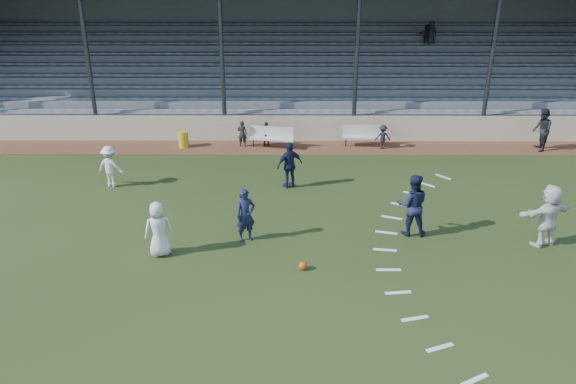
% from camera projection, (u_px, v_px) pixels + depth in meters
% --- Properties ---
extents(ground, '(90.00, 90.00, 0.00)m').
position_uv_depth(ground, '(287.00, 270.00, 15.79)').
color(ground, '#243415').
rests_on(ground, ground).
extents(cinder_track, '(34.00, 2.00, 0.02)m').
position_uv_depth(cinder_track, '(289.00, 148.00, 25.42)').
color(cinder_track, brown).
rests_on(cinder_track, ground).
extents(retaining_wall, '(34.00, 0.18, 1.20)m').
position_uv_depth(retaining_wall, '(289.00, 128.00, 26.14)').
color(retaining_wall, beige).
rests_on(retaining_wall, ground).
extents(bench_left, '(2.04, 0.84, 0.95)m').
position_uv_depth(bench_left, '(272.00, 135.00, 25.20)').
color(bench_left, beige).
rests_on(bench_left, cinder_track).
extents(bench_right, '(2.01, 0.52, 0.95)m').
position_uv_depth(bench_right, '(365.00, 134.00, 25.40)').
color(bench_right, beige).
rests_on(bench_right, cinder_track).
extents(trash_bin, '(0.45, 0.45, 0.72)m').
position_uv_depth(trash_bin, '(184.00, 139.00, 25.35)').
color(trash_bin, gold).
rests_on(trash_bin, cinder_track).
extents(football, '(0.24, 0.24, 0.24)m').
position_uv_depth(football, '(303.00, 266.00, 15.76)').
color(football, '#C4480B').
rests_on(football, ground).
extents(player_white_lead, '(0.95, 0.77, 1.68)m').
position_uv_depth(player_white_lead, '(159.00, 229.00, 16.25)').
color(player_white_lead, silver).
rests_on(player_white_lead, ground).
extents(player_navy_lead, '(0.73, 0.64, 1.69)m').
position_uv_depth(player_navy_lead, '(246.00, 215.00, 17.07)').
color(player_navy_lead, '#151A3A').
rests_on(player_navy_lead, ground).
extents(player_navy_mid, '(1.03, 0.83, 2.01)m').
position_uv_depth(player_navy_mid, '(412.00, 205.00, 17.39)').
color(player_navy_mid, '#151A3A').
rests_on(player_navy_mid, ground).
extents(player_white_wing, '(1.15, 0.84, 1.59)m').
position_uv_depth(player_white_wing, '(110.00, 166.00, 21.03)').
color(player_white_wing, silver).
rests_on(player_white_wing, ground).
extents(player_navy_wing, '(1.12, 0.89, 1.78)m').
position_uv_depth(player_navy_wing, '(290.00, 165.00, 20.92)').
color(player_navy_wing, '#151A3A').
rests_on(player_navy_wing, ground).
extents(player_white_back, '(1.91, 1.18, 1.96)m').
position_uv_depth(player_white_back, '(548.00, 215.00, 16.75)').
color(player_white_back, silver).
rests_on(player_white_back, ground).
extents(official, '(0.81, 0.99, 1.88)m').
position_uv_depth(official, '(542.00, 130.00, 24.69)').
color(official, black).
rests_on(official, cinder_track).
extents(sub_left_near, '(0.46, 0.33, 1.19)m').
position_uv_depth(sub_left_near, '(242.00, 134.00, 25.33)').
color(sub_left_near, black).
rests_on(sub_left_near, cinder_track).
extents(sub_left_far, '(0.67, 0.33, 1.11)m').
position_uv_depth(sub_left_far, '(267.00, 134.00, 25.41)').
color(sub_left_far, black).
rests_on(sub_left_far, cinder_track).
extents(sub_right, '(0.73, 0.44, 1.10)m').
position_uv_depth(sub_right, '(383.00, 137.00, 25.06)').
color(sub_right, black).
rests_on(sub_right, cinder_track).
extents(grandstand, '(34.60, 9.00, 6.61)m').
position_uv_depth(grandstand, '(290.00, 73.00, 29.82)').
color(grandstand, slate).
rests_on(grandstand, ground).
extents(penalty_arc, '(3.89, 14.63, 0.01)m').
position_uv_depth(penalty_arc, '(434.00, 270.00, 15.77)').
color(penalty_arc, white).
rests_on(penalty_arc, ground).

